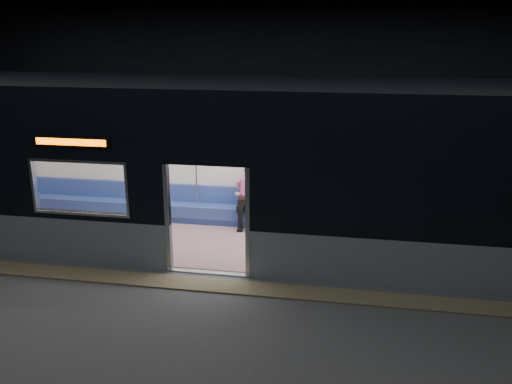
# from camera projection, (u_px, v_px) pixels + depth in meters

# --- Properties ---
(station_floor) EXTENTS (24.00, 14.00, 0.01)m
(station_floor) POSITION_uv_depth(u_px,v_px,m) (193.00, 300.00, 8.99)
(station_floor) COLOR #47494C
(station_floor) RESTS_ON ground
(station_envelope) EXTENTS (24.00, 14.00, 5.00)m
(station_envelope) POSITION_uv_depth(u_px,v_px,m) (184.00, 76.00, 7.92)
(station_envelope) COLOR black
(station_envelope) RESTS_ON station_floor
(tactile_strip) EXTENTS (22.80, 0.50, 0.03)m
(tactile_strip) POSITION_uv_depth(u_px,v_px,m) (202.00, 285.00, 9.50)
(tactile_strip) COLOR #8C7F59
(tactile_strip) RESTS_ON station_floor
(metro_car) EXTENTS (18.00, 3.04, 3.35)m
(metro_car) POSITION_uv_depth(u_px,v_px,m) (226.00, 157.00, 10.85)
(metro_car) COLOR #85919E
(metro_car) RESTS_ON station_floor
(passenger) EXTENTS (0.43, 0.70, 1.35)m
(passenger) POSITION_uv_depth(u_px,v_px,m) (248.00, 194.00, 12.06)
(passenger) COLOR black
(passenger) RESTS_ON metro_car
(handbag) EXTENTS (0.36, 0.34, 0.15)m
(handbag) POSITION_uv_depth(u_px,v_px,m) (245.00, 201.00, 11.89)
(handbag) COLOR black
(handbag) RESTS_ON passenger
(transit_map) EXTENTS (1.07, 0.03, 0.70)m
(transit_map) POSITION_uv_depth(u_px,v_px,m) (433.00, 167.00, 11.48)
(transit_map) COLOR white
(transit_map) RESTS_ON metro_car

